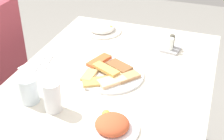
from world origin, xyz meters
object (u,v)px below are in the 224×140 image
dining_table (113,90)px  salad_plate_greens (112,125)px  pide_platter (110,74)px  spoon (39,65)px  condiment_caddy (171,46)px  paper_napkin (42,66)px  soda_can (52,97)px  drinking_glass (29,90)px  fork (45,66)px  salad_plate_rice (102,28)px

dining_table → salad_plate_greens: bearing=-161.4°
pide_platter → spoon: (-0.03, 0.34, -0.01)m
salad_plate_greens → condiment_caddy: bearing=-7.7°
spoon → paper_napkin: bearing=-100.3°
pide_platter → soda_can: 0.32m
dining_table → drinking_glass: size_ratio=10.77×
dining_table → soda_can: (-0.30, 0.14, 0.14)m
pide_platter → spoon: pide_platter is taller
condiment_caddy → soda_can: bearing=151.7°
fork → salad_plate_greens: bearing=-136.9°
fork → condiment_caddy: (0.36, -0.52, 0.02)m
dining_table → paper_napkin: (-0.04, 0.34, 0.08)m
salad_plate_rice → fork: (-0.45, 0.11, -0.01)m
pide_platter → spoon: size_ratio=1.60×
salad_plate_greens → paper_napkin: (0.29, 0.45, -0.02)m
salad_plate_greens → soda_can: (0.03, 0.24, 0.04)m
salad_plate_greens → salad_plate_rice: bearing=23.4°
paper_napkin → fork: fork is taller
drinking_glass → salad_plate_rice: bearing=-3.3°
salad_plate_rice → fork: size_ratio=1.16×
pide_platter → condiment_caddy: size_ratio=2.87×
dining_table → salad_plate_rice: 0.47m
spoon → dining_table: bearing=-94.6°
pide_platter → paper_napkin: bearing=95.4°
dining_table → spoon: 0.37m
dining_table → fork: fork is taller
pide_platter → soda_can: bearing=157.5°
salad_plate_greens → condiment_caddy: (0.65, -0.09, 0.01)m
dining_table → condiment_caddy: size_ratio=11.02×
drinking_glass → condiment_caddy: drinking_glass is taller
pide_platter → fork: bearing=95.7°
salad_plate_greens → drinking_glass: drinking_glass is taller
paper_napkin → fork: (0.00, -0.02, 0.00)m
drinking_glass → spoon: (0.24, 0.11, -0.05)m
dining_table → pide_platter: (-0.01, 0.01, 0.09)m
spoon → condiment_caddy: size_ratio=1.79×
salad_plate_greens → spoon: 0.55m
soda_can → fork: (0.26, 0.18, -0.06)m
salad_plate_greens → salad_plate_rice: 0.80m
fork → pide_platter: bearing=-97.1°
condiment_caddy → fork: bearing=124.6°
salad_plate_rice → spoon: bearing=162.1°
dining_table → condiment_caddy: bearing=-31.6°
paper_napkin → spoon: (-0.00, 0.02, 0.00)m
fork → condiment_caddy: 0.63m
drinking_glass → paper_napkin: drinking_glass is taller
paper_napkin → spoon: bearing=90.0°
pide_platter → drinking_glass: (-0.27, 0.23, 0.04)m
dining_table → soda_can: size_ratio=9.35×
fork → spoon: same height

